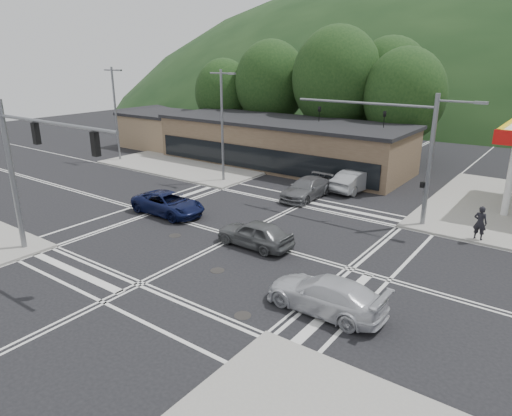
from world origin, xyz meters
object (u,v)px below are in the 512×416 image
Objects in this scene: car_silver_east at (325,295)px; car_northbound at (307,188)px; car_blue_west at (168,203)px; pedestrian at (480,223)px; car_grey_center at (255,234)px; car_queue_b at (382,175)px; car_queue_a at (356,180)px.

car_northbound is at bearing -146.39° from car_silver_east.
pedestrian is at bearing -67.86° from car_blue_west.
car_northbound is (-2.24, 9.49, -0.01)m from car_grey_center.
car_northbound is 2.60× the size of pedestrian.
car_blue_west is 7.91m from car_grey_center.
car_queue_b reaches higher than car_blue_west.
car_grey_center is 2.25× the size of pedestrian.
car_queue_a is 3.05m from car_queue_b.
car_silver_east is (6.28, -3.70, -0.01)m from car_grey_center.
car_queue_a is (-0.11, 13.44, 0.07)m from car_grey_center.
car_queue_a is 4.49m from car_northbound.
car_queue_b is (8.65, 15.36, 0.04)m from car_blue_west.
car_northbound is at bearing 58.94° from car_queue_b.
car_northbound is at bearing -32.89° from car_blue_west.
car_blue_west is at bearing -123.06° from car_northbound.
car_silver_east is 1.00× the size of car_northbound.
car_grey_center is 0.89× the size of car_queue_a.
car_queue_b is 0.89× the size of car_northbound.
car_silver_east is at bearing -56.79° from car_northbound.
car_silver_east is at bearing -107.86° from car_blue_west.
car_queue_a reaches higher than car_blue_west.
pedestrian is (9.80, 7.99, 0.38)m from car_grey_center.
car_northbound reaches higher than car_blue_west.
car_queue_b is at bearing -38.05° from pedestrian.
car_northbound is (-8.52, 13.18, -0.00)m from car_silver_east.
car_grey_center is (7.84, -0.99, 0.02)m from car_blue_west.
car_northbound is (5.60, 8.50, 0.01)m from car_blue_west.
car_grey_center is 0.97× the size of car_queue_b.
car_northbound is at bearing 68.97° from car_queue_a.
car_queue_a is at bearing 62.01° from car_northbound.
car_silver_east is at bearing 60.26° from car_grey_center.
car_queue_a is at bearing -31.34° from car_blue_west.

